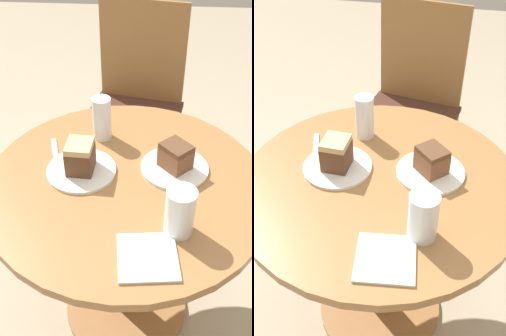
% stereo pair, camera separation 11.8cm
% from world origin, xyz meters
% --- Properties ---
extents(ground_plane, '(8.00, 8.00, 0.00)m').
position_xyz_m(ground_plane, '(0.00, 0.00, 0.00)').
color(ground_plane, tan).
extents(table, '(0.87, 0.87, 0.72)m').
position_xyz_m(table, '(0.00, 0.00, 0.52)').
color(table, '#9E6B3D').
rests_on(table, ground_plane).
extents(chair, '(0.55, 0.55, 0.95)m').
position_xyz_m(chair, '(-0.02, 0.88, 0.49)').
color(chair, olive).
rests_on(chair, ground_plane).
extents(plate_near, '(0.22, 0.22, 0.01)m').
position_xyz_m(plate_near, '(-0.14, 0.02, 0.73)').
color(plate_near, white).
rests_on(plate_near, table).
extents(plate_far, '(0.21, 0.21, 0.01)m').
position_xyz_m(plate_far, '(0.15, 0.06, 0.73)').
color(plate_far, white).
rests_on(plate_far, table).
extents(cake_slice_near, '(0.08, 0.09, 0.10)m').
position_xyz_m(cake_slice_near, '(-0.14, 0.02, 0.78)').
color(cake_slice_near, brown).
rests_on(cake_slice_near, plate_near).
extents(cake_slice_far, '(0.12, 0.12, 0.08)m').
position_xyz_m(cake_slice_far, '(0.15, 0.06, 0.77)').
color(cake_slice_far, brown).
rests_on(cake_slice_far, plate_far).
extents(glass_lemonade, '(0.06, 0.06, 0.15)m').
position_xyz_m(glass_lemonade, '(-0.10, 0.21, 0.79)').
color(glass_lemonade, silver).
rests_on(glass_lemonade, table).
extents(glass_water, '(0.08, 0.08, 0.14)m').
position_xyz_m(glass_water, '(0.15, -0.20, 0.78)').
color(glass_water, silver).
rests_on(glass_water, table).
extents(napkin_stack, '(0.17, 0.17, 0.01)m').
position_xyz_m(napkin_stack, '(0.08, -0.30, 0.73)').
color(napkin_stack, white).
rests_on(napkin_stack, table).
extents(fork, '(0.06, 0.16, 0.00)m').
position_xyz_m(fork, '(-0.24, 0.11, 0.72)').
color(fork, silver).
rests_on(fork, table).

